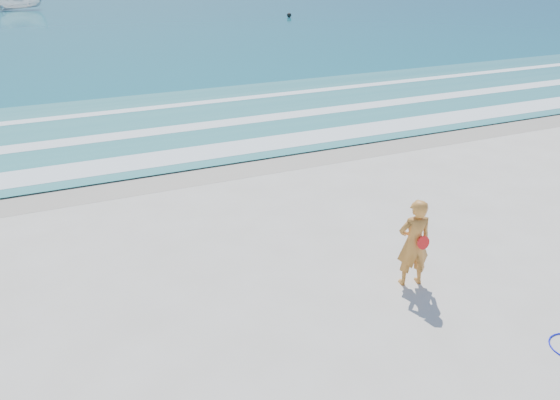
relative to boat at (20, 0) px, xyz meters
name	(u,v)px	position (x,y,z in m)	size (l,w,h in m)	color
ground	(342,353)	(4.55, -62.89, -1.02)	(400.00, 400.00, 0.00)	silver
wet_sand	(195,170)	(4.55, -53.89, -1.01)	(400.00, 2.40, 0.00)	#B2A893
shallow	(160,125)	(4.55, -48.89, -0.97)	(400.00, 10.00, 0.01)	#59B7AD
foam_near	(184,155)	(4.55, -52.59, -0.96)	(400.00, 1.40, 0.01)	white
foam_mid	(164,130)	(4.55, -49.69, -0.96)	(400.00, 0.90, 0.01)	white
foam_far	(147,108)	(4.55, -46.39, -0.96)	(400.00, 0.60, 0.01)	white
boat	(20,0)	(0.00, 0.00, 0.00)	(1.90, 5.05, 1.95)	silver
buoy	(289,15)	(23.84, -18.42, -0.76)	(0.44, 0.44, 0.44)	black
woman	(414,243)	(6.84, -61.60, -0.09)	(0.74, 0.56, 1.84)	orange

